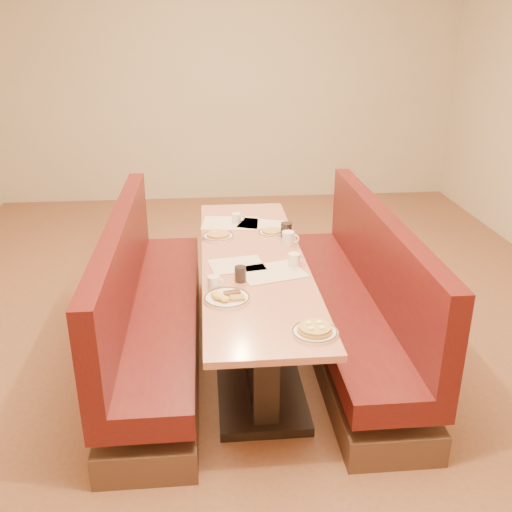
{
  "coord_description": "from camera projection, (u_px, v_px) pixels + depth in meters",
  "views": [
    {
      "loc": [
        -0.31,
        -3.57,
        2.26
      ],
      "look_at": [
        0.0,
        -0.19,
        0.85
      ],
      "focal_mm": 40.0,
      "sensor_mm": 36.0,
      "label": 1
    }
  ],
  "objects": [
    {
      "name": "placemat_near_left",
      "position": [
        237.0,
        265.0,
        3.78
      ],
      "size": [
        0.39,
        0.32,
        0.0
      ],
      "primitive_type": "cube",
      "rotation": [
        0.0,
        0.0,
        0.16
      ],
      "color": "#FDE9C6",
      "rests_on": "diner_table"
    },
    {
      "name": "coffee_mug_c",
      "position": [
        289.0,
        238.0,
        4.11
      ],
      "size": [
        0.13,
        0.09,
        0.1
      ],
      "rotation": [
        0.0,
        0.0,
        -0.33
      ],
      "color": "white",
      "rests_on": "diner_table"
    },
    {
      "name": "soda_tumbler_mid",
      "position": [
        286.0,
        230.0,
        4.25
      ],
      "size": [
        0.08,
        0.08,
        0.11
      ],
      "color": "black",
      "rests_on": "diner_table"
    },
    {
      "name": "extra_plate_mid",
      "position": [
        272.0,
        232.0,
        4.33
      ],
      "size": [
        0.21,
        0.21,
        0.04
      ],
      "rotation": [
        0.0,
        0.0,
        0.2
      ],
      "color": "white",
      "rests_on": "diner_table"
    },
    {
      "name": "coffee_mug_b",
      "position": [
        214.0,
        282.0,
        3.44
      ],
      "size": [
        0.11,
        0.07,
        0.08
      ],
      "rotation": [
        0.0,
        0.0,
        -0.2
      ],
      "color": "white",
      "rests_on": "diner_table"
    },
    {
      "name": "pancake_plate",
      "position": [
        315.0,
        331.0,
        2.95
      ],
      "size": [
        0.25,
        0.25,
        0.06
      ],
      "rotation": [
        0.0,
        0.0,
        0.38
      ],
      "color": "white",
      "rests_on": "diner_table"
    },
    {
      "name": "extra_plate_far",
      "position": [
        218.0,
        236.0,
        4.25
      ],
      "size": [
        0.24,
        0.24,
        0.05
      ],
      "rotation": [
        0.0,
        0.0,
        -0.33
      ],
      "color": "white",
      "rests_on": "diner_table"
    },
    {
      "name": "booth_left",
      "position": [
        149.0,
        314.0,
        3.97
      ],
      "size": [
        0.55,
        2.5,
        1.05
      ],
      "color": "#4C3326",
      "rests_on": "ground"
    },
    {
      "name": "coffee_mug_d",
      "position": [
        237.0,
        218.0,
        4.56
      ],
      "size": [
        0.1,
        0.07,
        0.08
      ],
      "rotation": [
        0.0,
        0.0,
        0.05
      ],
      "color": "white",
      "rests_on": "diner_table"
    },
    {
      "name": "placemat_far_right",
      "position": [
        261.0,
        224.0,
        4.53
      ],
      "size": [
        0.41,
        0.36,
        0.0
      ],
      "primitive_type": "cube",
      "rotation": [
        0.0,
        0.0,
        -0.35
      ],
      "color": "#FDE9C6",
      "rests_on": "diner_table"
    },
    {
      "name": "ground",
      "position": [
        254.0,
        353.0,
        4.17
      ],
      "size": [
        8.0,
        8.0,
        0.0
      ],
      "primitive_type": "plane",
      "color": "#9E6647",
      "rests_on": "ground"
    },
    {
      "name": "room_envelope",
      "position": [
        253.0,
        78.0,
        3.43
      ],
      "size": [
        6.04,
        8.04,
        2.82
      ],
      "color": "beige",
      "rests_on": "ground"
    },
    {
      "name": "placemat_near_right",
      "position": [
        272.0,
        272.0,
        3.67
      ],
      "size": [
        0.47,
        0.4,
        0.0
      ],
      "primitive_type": "cube",
      "rotation": [
        0.0,
        0.0,
        0.27
      ],
      "color": "#FDE9C6",
      "rests_on": "diner_table"
    },
    {
      "name": "booth_right",
      "position": [
        355.0,
        305.0,
        4.09
      ],
      "size": [
        0.55,
        2.5,
        1.05
      ],
      "color": "#4C3326",
      "rests_on": "ground"
    },
    {
      "name": "placemat_far_left",
      "position": [
        230.0,
        223.0,
        4.55
      ],
      "size": [
        0.48,
        0.38,
        0.0
      ],
      "primitive_type": "cube",
      "rotation": [
        0.0,
        0.0,
        -0.13
      ],
      "color": "#FDE9C6",
      "rests_on": "diner_table"
    },
    {
      "name": "coffee_mug_a",
      "position": [
        294.0,
        259.0,
        3.76
      ],
      "size": [
        0.11,
        0.08,
        0.08
      ],
      "rotation": [
        0.0,
        0.0,
        0.42
      ],
      "color": "white",
      "rests_on": "diner_table"
    },
    {
      "name": "eggs_plate",
      "position": [
        227.0,
        298.0,
        3.3
      ],
      "size": [
        0.28,
        0.28,
        0.06
      ],
      "rotation": [
        0.0,
        0.0,
        0.09
      ],
      "color": "white",
      "rests_on": "diner_table"
    },
    {
      "name": "soda_tumbler_near",
      "position": [
        240.0,
        274.0,
        3.53
      ],
      "size": [
        0.07,
        0.07,
        0.1
      ],
      "color": "black",
      "rests_on": "diner_table"
    },
    {
      "name": "diner_table",
      "position": [
        254.0,
        308.0,
        4.03
      ],
      "size": [
        0.7,
        2.5,
        0.75
      ],
      "color": "black",
      "rests_on": "ground"
    }
  ]
}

